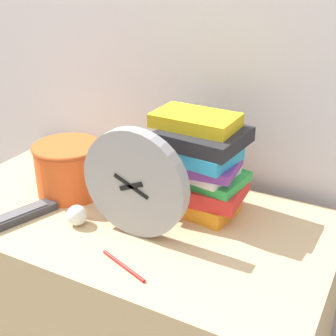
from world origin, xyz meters
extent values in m
cube|color=silver|center=(0.00, 0.63, 1.20)|extent=(6.00, 0.04, 2.40)
cube|color=tan|center=(0.00, 0.28, 0.36)|extent=(1.05, 0.56, 0.73)
cylinder|color=#99999E|center=(0.07, 0.22, 0.86)|extent=(0.27, 0.03, 0.27)
cylinder|color=white|center=(0.07, 0.21, 0.86)|extent=(0.24, 0.01, 0.24)
cube|color=black|center=(0.07, 0.20, 0.86)|extent=(0.06, 0.01, 0.04)
cube|color=black|center=(0.07, 0.20, 0.86)|extent=(0.09, 0.01, 0.05)
cylinder|color=black|center=(0.07, 0.20, 0.86)|extent=(0.01, 0.00, 0.01)
cube|color=orange|center=(0.15, 0.39, 0.75)|extent=(0.22, 0.15, 0.04)
cube|color=red|center=(0.17, 0.39, 0.79)|extent=(0.21, 0.17, 0.04)
cube|color=green|center=(0.15, 0.40, 0.82)|extent=(0.25, 0.17, 0.02)
cube|color=white|center=(0.14, 0.39, 0.85)|extent=(0.22, 0.16, 0.02)
cube|color=#7A3899|center=(0.14, 0.37, 0.87)|extent=(0.24, 0.16, 0.02)
cube|color=#2D9ED1|center=(0.14, 0.38, 0.90)|extent=(0.24, 0.17, 0.04)
cube|color=#232328|center=(0.16, 0.39, 0.93)|extent=(0.21, 0.20, 0.04)
cube|color=yellow|center=(0.13, 0.40, 0.97)|extent=(0.21, 0.13, 0.03)
cylinder|color=#E05623|center=(-0.20, 0.31, 0.80)|extent=(0.18, 0.18, 0.15)
torus|color=#B3451C|center=(-0.20, 0.31, 0.87)|extent=(0.19, 0.19, 0.01)
cube|color=#333338|center=(-0.23, 0.13, 0.74)|extent=(0.11, 0.20, 0.02)
cube|color=#59595E|center=(-0.23, 0.13, 0.75)|extent=(0.08, 0.15, 0.00)
sphere|color=white|center=(-0.08, 0.18, 0.75)|extent=(0.05, 0.05, 0.05)
cylinder|color=#B21E1E|center=(0.11, 0.09, 0.73)|extent=(0.14, 0.06, 0.01)
camera|label=1|loc=(0.59, -0.60, 1.36)|focal=50.00mm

